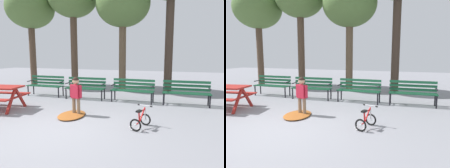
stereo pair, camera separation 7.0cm
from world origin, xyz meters
TOP-DOWN VIEW (x-y plane):
  - ground at (0.00, 0.00)m, footprint 36.00×36.00m
  - park_bench_far_left at (-2.72, 3.48)m, footprint 1.61×0.48m
  - park_bench_left at (-0.82, 3.44)m, footprint 1.62×0.54m
  - park_bench_right at (1.08, 3.50)m, footprint 1.61×0.51m
  - park_bench_far_right at (2.98, 3.60)m, footprint 1.61×0.51m
  - child_standing at (-0.09, 1.25)m, footprint 0.42×0.22m
  - kids_bicycle at (1.91, 0.77)m, footprint 0.49×0.62m
  - leaf_pile at (-0.17, 1.13)m, footprint 0.86×1.14m
  - tree_far_left at (-5.17, 5.74)m, footprint 2.60×2.60m
  - tree_center at (0.00, 5.90)m, footprint 2.60×2.60m

SIDE VIEW (x-z plane):
  - ground at x=0.00m, z-range 0.00..0.00m
  - leaf_pile at x=-0.17m, z-range 0.00..0.07m
  - kids_bicycle at x=1.91m, z-range -0.07..0.47m
  - park_bench_far_left at x=-2.72m, z-range 0.08..0.94m
  - park_bench_left at x=-0.82m, z-range 0.08..0.94m
  - park_bench_right at x=1.08m, z-range 0.08..0.94m
  - park_bench_far_right at x=2.98m, z-range 0.08..0.94m
  - child_standing at x=-0.09m, z-range 0.11..1.24m
  - tree_center at x=0.00m, z-range 1.46..6.72m
  - tree_far_left at x=-5.17m, z-range 1.51..6.88m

